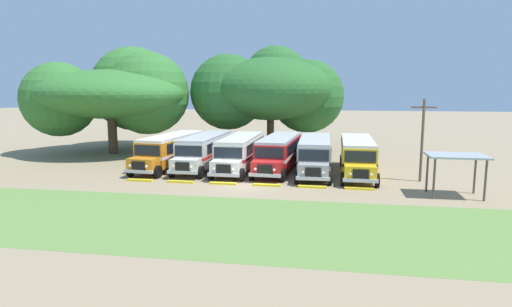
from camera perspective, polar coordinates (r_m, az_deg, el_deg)
ground_plane at (r=31.25m, az=-1.48°, el=-4.17°), size 220.00×220.00×0.00m
foreground_grass_strip at (r=22.91m, az=-5.87°, el=-8.98°), size 80.00×10.22×0.01m
parked_bus_slot_0 at (r=39.02m, az=-11.09°, el=0.59°), size 3.53×10.97×2.82m
parked_bus_slot_1 at (r=38.31m, az=-6.75°, el=0.54°), size 2.82×10.86×2.82m
parked_bus_slot_2 at (r=37.13m, az=-2.08°, el=0.34°), size 2.79×10.85×2.82m
parked_bus_slot_3 at (r=36.97m, az=3.08°, el=0.30°), size 3.28×10.93×2.82m
parked_bus_slot_4 at (r=36.18m, az=7.79°, el=0.05°), size 2.82×10.86×2.82m
parked_bus_slot_5 at (r=36.12m, az=13.22°, el=-0.12°), size 2.80×10.85×2.82m
curb_wheelstop_0 at (r=33.64m, az=-15.10°, el=-3.42°), size 2.00×0.36×0.15m
curb_wheelstop_1 at (r=32.43m, az=-9.92°, el=-3.70°), size 2.00×0.36×0.15m
curb_wheelstop_2 at (r=31.50m, az=-4.38°, el=-3.95°), size 2.00×0.36×0.15m
curb_wheelstop_3 at (r=30.89m, az=1.43°, el=-4.19°), size 2.00×0.36×0.15m
curb_wheelstop_4 at (r=30.60m, az=7.42°, el=-4.38°), size 2.00×0.36×0.15m
curb_wheelstop_5 at (r=30.65m, az=13.46°, el=-4.52°), size 2.00×0.36×0.15m
broad_shade_tree at (r=50.02m, az=1.96°, el=8.48°), size 17.01×15.82×12.08m
secondary_tree at (r=49.85m, az=-17.72°, el=7.61°), size 16.77×17.57×11.74m
utility_pole at (r=34.23m, az=21.10°, el=1.97°), size 1.80×0.20×6.13m
waiting_shelter at (r=30.40m, az=24.92°, el=-0.64°), size 3.60×2.60×2.72m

